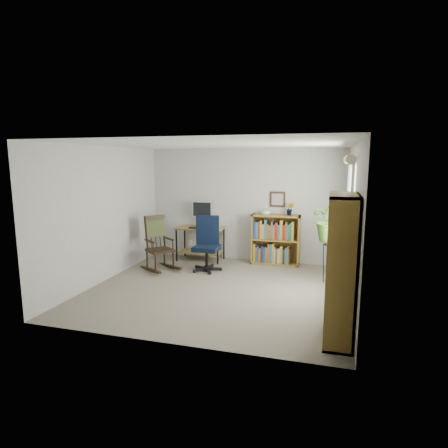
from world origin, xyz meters
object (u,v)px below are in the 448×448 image
(low_bookshelf, at_px, (276,240))
(tall_bookshelf, at_px, (341,269))
(office_chair, at_px, (207,244))
(rocking_chair, at_px, (160,243))
(desk, at_px, (200,244))

(low_bookshelf, distance_m, tall_bookshelf, 3.41)
(office_chair, xyz_separation_m, rocking_chair, (-0.91, -0.19, 0.00))
(low_bookshelf, bearing_deg, office_chair, -144.87)
(rocking_chair, bearing_deg, tall_bookshelf, -83.19)
(rocking_chair, xyz_separation_m, low_bookshelf, (2.13, 1.05, -0.03))
(office_chair, height_order, rocking_chair, rocking_chair)
(desk, relative_size, low_bookshelf, 0.96)
(rocking_chair, bearing_deg, desk, 10.12)
(desk, bearing_deg, low_bookshelf, 4.25)
(office_chair, distance_m, low_bookshelf, 1.50)
(office_chair, distance_m, tall_bookshelf, 3.37)
(desk, distance_m, low_bookshelf, 1.63)
(desk, relative_size, tall_bookshelf, 0.57)
(rocking_chair, bearing_deg, office_chair, -38.98)
(low_bookshelf, bearing_deg, desk, -175.75)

